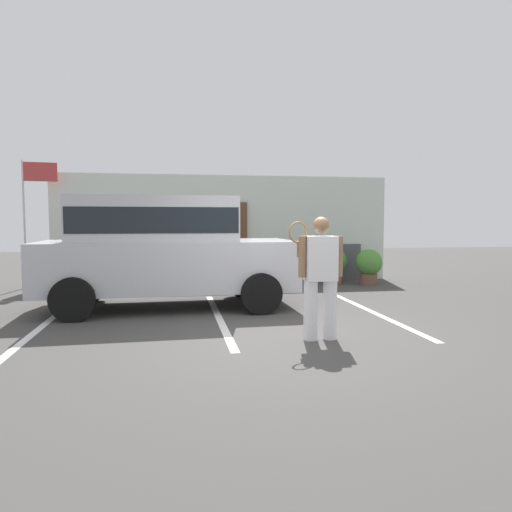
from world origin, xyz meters
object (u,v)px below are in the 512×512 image
object	(u,v)px
tennis_player_man	(320,276)
potted_plant_secondary	(369,265)
flag_pole	(32,200)
parked_suv	(163,246)
potted_plant_by_porch	(333,263)

from	to	relation	value
tennis_player_man	potted_plant_secondary	xyz separation A→B (m)	(2.96, 5.27, -0.38)
potted_plant_secondary	flag_pole	distance (m)	8.43
parked_suv	flag_pole	distance (m)	4.59
flag_pole	potted_plant_secondary	bearing A→B (deg)	-5.17
tennis_player_man	potted_plant_by_porch	world-z (taller)	tennis_player_man
tennis_player_man	potted_plant_secondary	distance (m)	6.05
potted_plant_by_porch	potted_plant_secondary	xyz separation A→B (m)	(0.85, -0.31, -0.02)
parked_suv	potted_plant_by_porch	distance (m)	5.12
parked_suv	flag_pole	world-z (taller)	flag_pole
tennis_player_man	flag_pole	bearing A→B (deg)	-49.03
potted_plant_secondary	flag_pole	bearing A→B (deg)	174.83
parked_suv	tennis_player_man	bearing A→B (deg)	-53.90
tennis_player_man	flag_pole	size ratio (longest dim) A/B	0.55
tennis_player_man	potted_plant_by_porch	distance (m)	5.97
parked_suv	flag_pole	size ratio (longest dim) A/B	1.52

